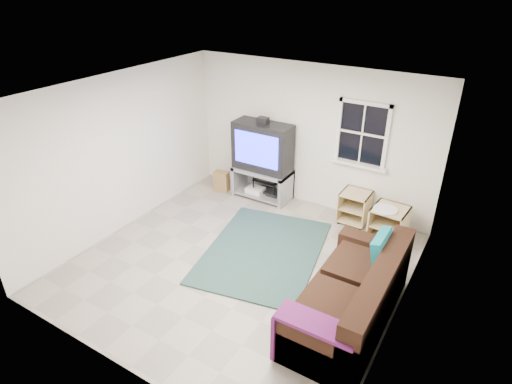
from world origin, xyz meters
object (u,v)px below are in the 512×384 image
Objects in this scene: tv_unit at (263,155)px; side_table_left at (355,206)px; sofa at (352,298)px; side_table_right at (389,221)px; av_rack at (268,176)px.

side_table_left is (1.84, 0.07, -0.58)m from tv_unit.
side_table_right is at bearing 93.53° from sofa.
tv_unit is 2.61× the size of side_table_right.
side_table_left is at bearing 2.28° from tv_unit.
tv_unit is at bearing -124.39° from av_rack.
side_table_left is (1.78, -0.02, -0.13)m from av_rack.
side_table_right is at bearing -6.93° from av_rack.
side_table_left is at bearing 108.52° from sofa.
av_rack is 2.46m from side_table_right.
sofa reaches higher than side_table_right.
sofa is at bearing -42.85° from av_rack.
side_table_left is at bearing 157.33° from side_table_right.
side_table_right is at bearing -22.67° from side_table_left.
tv_unit is 1.61× the size of av_rack.
tv_unit is 3.53m from sofa.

